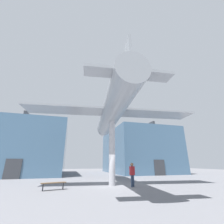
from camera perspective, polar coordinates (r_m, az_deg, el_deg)
name	(u,v)px	position (r m, az deg, el deg)	size (l,w,h in m)	color
ground_plane	(112,186)	(14.03, 0.00, -26.23)	(80.00, 80.00, 0.00)	slate
glass_pavilion_left	(31,149)	(29.84, -28.54, -12.33)	(11.37, 15.02, 8.68)	slate
glass_pavilion_right	(138,151)	(32.30, 9.74, -14.61)	(11.37, 15.02, 8.68)	slate
support_pylon_central	(112,152)	(13.95, 0.00, -14.84)	(0.55, 0.55, 5.56)	#B7B7BC
suspended_airplane	(112,113)	(14.99, -0.17, -0.32)	(16.28, 16.47, 3.53)	#93999E
visitor_person	(132,173)	(13.33, 7.70, -21.91)	(0.45, 0.33, 1.81)	#2D3D56
plaza_bench	(54,183)	(12.44, -21.35, -23.98)	(1.74, 0.80, 0.50)	brown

